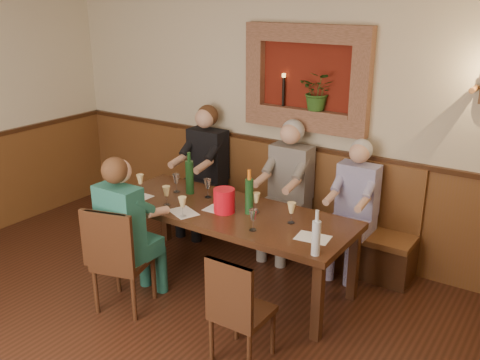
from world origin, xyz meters
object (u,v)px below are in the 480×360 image
Objects in this scene: bench at (278,218)px; person_bench_left at (203,180)px; person_bench_mid at (286,201)px; chair_near_left at (124,278)px; wine_bottle_green_a at (249,195)px; person_bench_right at (352,220)px; water_bottle at (316,237)px; wine_bottle_green_b at (190,176)px; person_chair_front at (129,244)px; chair_near_right at (241,330)px; spittoon_bucket at (224,201)px; dining_table at (228,217)px.

bench is 0.98m from person_bench_left.
chair_near_left is at bearing -111.29° from person_bench_mid.
wine_bottle_green_a reaches higher than bench.
person_bench_right is (1.83, 0.00, -0.06)m from person_bench_left.
wine_bottle_green_b is at bearing 162.65° from water_bottle.
wine_bottle_green_a reaches higher than chair_near_left.
person_bench_right is 3.24× the size of wine_bottle_green_a.
person_chair_front is at bearing -75.57° from person_bench_left.
chair_near_right is 2.45m from person_bench_left.
bench is at bearing 58.63° from chair_near_left.
person_bench_right is 1.31m from spittoon_bucket.
person_bench_right reaches higher than spittoon_bucket.
wine_bottle_green_a is 0.96m from water_bottle.
dining_table is 5.72× the size of wine_bottle_green_a.
dining_table is 1.24m from person_bench_right.
wine_bottle_green_b is at bearing 93.28° from person_chair_front.
person_bench_left is 1.02× the size of person_bench_mid.
bench is 1.81m from person_chair_front.
chair_near_left is 1.80m from person_bench_left.
person_bench_right reaches higher than bench.
wine_bottle_green_a is 0.78m from wine_bottle_green_b.
person_bench_right is (0.90, 0.84, -0.12)m from dining_table.
person_bench_mid is 1.75m from person_chair_front.
person_bench_right is (1.41, 1.72, 0.27)m from chair_near_left.
wine_bottle_green_b is (-0.57, 0.15, 0.25)m from dining_table.
person_bench_left is 6.57× the size of spittoon_bucket.
person_chair_front reaches higher than wine_bottle_green_a.
wine_bottle_green_b is at bearing -154.76° from person_bench_right.
bench is 0.93m from person_bench_right.
person_bench_mid is 3.92× the size of water_bottle.
wine_bottle_green_b is at bearing 141.12° from chair_near_right.
bench is 2.15× the size of person_chair_front.
person_bench_left reaches higher than wine_bottle_green_a.
person_chair_front reaches higher than water_bottle.
person_bench_left is at bearing -179.96° from person_bench_mid.
water_bottle reaches higher than bench.
water_bottle is (0.87, -0.41, -0.02)m from wine_bottle_green_a.
chair_near_left is 2.32× the size of wine_bottle_green_a.
person_bench_mid is 1.04× the size of person_chair_front.
wine_bottle_green_b is at bearing -62.26° from person_bench_left.
spittoon_bucket is (-0.00, -0.06, 0.19)m from dining_table.
person_bench_mid reaches higher than wine_bottle_green_b.
dining_table is 1.62× the size of person_bench_left.
bench is at bearing 102.89° from wine_bottle_green_a.
person_bench_left reaches higher than chair_near_left.
chair_near_right is 0.64× the size of person_chair_front.
person_bench_mid is at bearing 67.30° from person_chair_front.
chair_near_left is 2.63× the size of water_bottle.
bench is at bearing 111.87° from chair_near_right.
person_bench_left is 1.09× the size of person_bench_right.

